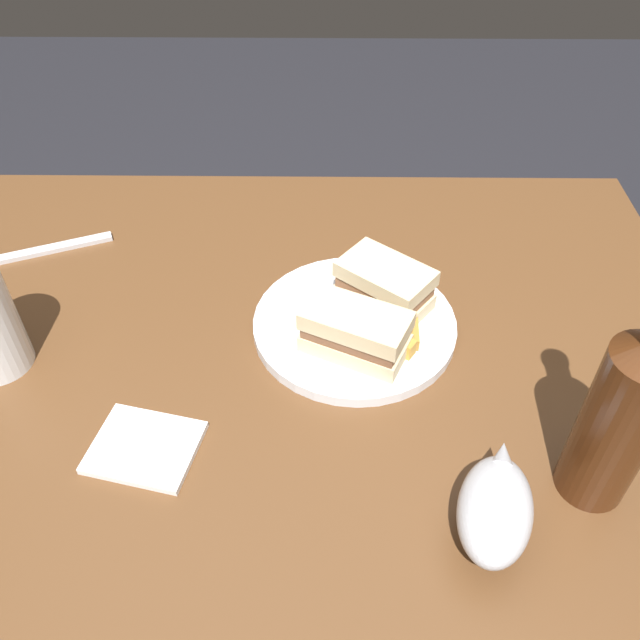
{
  "coord_description": "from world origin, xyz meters",
  "views": [
    {
      "loc": [
        -0.05,
        0.56,
        1.32
      ],
      "look_at": [
        -0.04,
        -0.02,
        0.77
      ],
      "focal_mm": 36.79,
      "sensor_mm": 36.0,
      "label": 1
    }
  ],
  "objects_px": {
    "gravy_boat": "(495,509)",
    "sandwich_half_left": "(356,332)",
    "sandwich_half_right": "(385,286)",
    "cider_bottle": "(623,413)",
    "plate": "(354,325)",
    "fork": "(49,249)",
    "napkin": "(145,447)"
  },
  "relations": [
    {
      "from": "cider_bottle",
      "to": "plate",
      "type": "bearing_deg",
      "value": -43.85
    },
    {
      "from": "cider_bottle",
      "to": "napkin",
      "type": "xyz_separation_m",
      "value": [
        0.46,
        -0.04,
        -0.11
      ]
    },
    {
      "from": "plate",
      "to": "cider_bottle",
      "type": "relative_size",
      "value": 0.89
    },
    {
      "from": "fork",
      "to": "sandwich_half_right",
      "type": "bearing_deg",
      "value": -36.3
    },
    {
      "from": "plate",
      "to": "gravy_boat",
      "type": "xyz_separation_m",
      "value": [
        -0.12,
        0.28,
        0.03
      ]
    },
    {
      "from": "sandwich_half_right",
      "to": "napkin",
      "type": "relative_size",
      "value": 1.21
    },
    {
      "from": "sandwich_half_left",
      "to": "plate",
      "type": "bearing_deg",
      "value": -91.6
    },
    {
      "from": "sandwich_half_right",
      "to": "fork",
      "type": "height_order",
      "value": "sandwich_half_right"
    },
    {
      "from": "plate",
      "to": "sandwich_half_right",
      "type": "distance_m",
      "value": 0.06
    },
    {
      "from": "plate",
      "to": "cider_bottle",
      "type": "xyz_separation_m",
      "value": [
        -0.23,
        0.22,
        0.11
      ]
    },
    {
      "from": "sandwich_half_left",
      "to": "gravy_boat",
      "type": "xyz_separation_m",
      "value": [
        -0.12,
        0.23,
        -0.0
      ]
    },
    {
      "from": "sandwich_half_right",
      "to": "gravy_boat",
      "type": "height_order",
      "value": "sandwich_half_right"
    },
    {
      "from": "sandwich_half_right",
      "to": "cider_bottle",
      "type": "relative_size",
      "value": 0.46
    },
    {
      "from": "sandwich_half_left",
      "to": "sandwich_half_right",
      "type": "height_order",
      "value": "same"
    },
    {
      "from": "plate",
      "to": "napkin",
      "type": "bearing_deg",
      "value": 39.31
    },
    {
      "from": "sandwich_half_left",
      "to": "fork",
      "type": "distance_m",
      "value": 0.48
    },
    {
      "from": "sandwich_half_right",
      "to": "fork",
      "type": "xyz_separation_m",
      "value": [
        0.48,
        -0.12,
        -0.04
      ]
    },
    {
      "from": "gravy_boat",
      "to": "napkin",
      "type": "relative_size",
      "value": 1.24
    },
    {
      "from": "fork",
      "to": "cider_bottle",
      "type": "bearing_deg",
      "value": -51.34
    },
    {
      "from": "plate",
      "to": "napkin",
      "type": "relative_size",
      "value": 2.32
    },
    {
      "from": "sandwich_half_right",
      "to": "cider_bottle",
      "type": "bearing_deg",
      "value": 127.22
    },
    {
      "from": "gravy_boat",
      "to": "sandwich_half_left",
      "type": "bearing_deg",
      "value": -61.79
    },
    {
      "from": "plate",
      "to": "sandwich_half_left",
      "type": "distance_m",
      "value": 0.06
    },
    {
      "from": "napkin",
      "to": "cider_bottle",
      "type": "bearing_deg",
      "value": 175.46
    },
    {
      "from": "plate",
      "to": "gravy_boat",
      "type": "relative_size",
      "value": 1.88
    },
    {
      "from": "fork",
      "to": "napkin",
      "type": "bearing_deg",
      "value": -80.36
    },
    {
      "from": "plate",
      "to": "fork",
      "type": "height_order",
      "value": "plate"
    },
    {
      "from": "gravy_boat",
      "to": "fork",
      "type": "distance_m",
      "value": 0.71
    },
    {
      "from": "gravy_boat",
      "to": "fork",
      "type": "xyz_separation_m",
      "value": [
        0.56,
        -0.43,
        -0.04
      ]
    },
    {
      "from": "sandwich_half_right",
      "to": "gravy_boat",
      "type": "xyz_separation_m",
      "value": [
        -0.08,
        0.31,
        -0.0
      ]
    },
    {
      "from": "cider_bottle",
      "to": "gravy_boat",
      "type": "bearing_deg",
      "value": 25.9
    },
    {
      "from": "plate",
      "to": "sandwich_half_right",
      "type": "relative_size",
      "value": 1.93
    }
  ]
}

